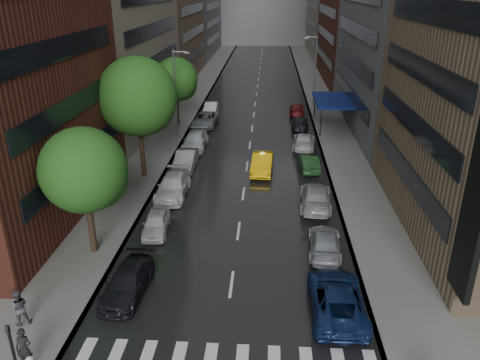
{
  "coord_description": "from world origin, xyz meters",
  "views": [
    {
      "loc": [
        1.77,
        -17.3,
        15.16
      ],
      "look_at": [
        0.0,
        11.62,
        3.0
      ],
      "focal_mm": 35.0,
      "sensor_mm": 36.0,
      "label": 1
    }
  ],
  "objects": [
    {
      "name": "ground",
      "position": [
        0.0,
        0.0,
        0.0
      ],
      "size": [
        220.0,
        220.0,
        0.0
      ],
      "primitive_type": "plane",
      "color": "gray",
      "rests_on": "ground"
    },
    {
      "name": "road",
      "position": [
        0.0,
        50.0,
        0.01
      ],
      "size": [
        14.0,
        140.0,
        0.01
      ],
      "primitive_type": "cube",
      "color": "black",
      "rests_on": "ground"
    },
    {
      "name": "sidewalk_left",
      "position": [
        -9.0,
        50.0,
        0.07
      ],
      "size": [
        4.0,
        140.0,
        0.15
      ],
      "primitive_type": "cube",
      "color": "gray",
      "rests_on": "ground"
    },
    {
      "name": "sidewalk_right",
      "position": [
        9.0,
        50.0,
        0.07
      ],
      "size": [
        4.0,
        140.0,
        0.15
      ],
      "primitive_type": "cube",
      "color": "gray",
      "rests_on": "ground"
    },
    {
      "name": "tree_near",
      "position": [
        -8.6,
        6.75,
        5.41
      ],
      "size": [
        4.96,
        4.96,
        7.91
      ],
      "color": "#382619",
      "rests_on": "ground"
    },
    {
      "name": "tree_mid",
      "position": [
        -8.6,
        18.86,
        6.91
      ],
      "size": [
        6.33,
        6.33,
        10.09
      ],
      "color": "#382619",
      "rests_on": "ground"
    },
    {
      "name": "tree_far",
      "position": [
        -8.6,
        34.54,
        5.34
      ],
      "size": [
        4.9,
        4.9,
        7.82
      ],
      "color": "#382619",
      "rests_on": "ground"
    },
    {
      "name": "taxi",
      "position": [
        1.38,
        20.75,
        0.82
      ],
      "size": [
        2.0,
        5.05,
        1.64
      ],
      "primitive_type": "imported",
      "rotation": [
        0.0,
        0.0,
        -0.05
      ],
      "color": "yellow",
      "rests_on": "ground"
    },
    {
      "name": "parked_cars_left",
      "position": [
        -5.4,
        22.5,
        0.75
      ],
      "size": [
        2.91,
        41.86,
        1.59
      ],
      "color": "black",
      "rests_on": "ground"
    },
    {
      "name": "parked_cars_right",
      "position": [
        5.4,
        18.7,
        0.73
      ],
      "size": [
        2.64,
        43.8,
        1.58
      ],
      "color": "#10224F",
      "rests_on": "ground"
    },
    {
      "name": "ped_bag_walker",
      "position": [
        -8.18,
        -2.6,
        1.07
      ],
      "size": [
        0.71,
        0.5,
        1.89
      ],
      "color": "black",
      "rests_on": "sidewalk_left"
    },
    {
      "name": "ped_black_umbrella",
      "position": [
        -9.75,
        -0.01,
        1.38
      ],
      "size": [
        1.16,
        1.09,
        2.09
      ],
      "color": "#49484C",
      "rests_on": "sidewalk_left"
    },
    {
      "name": "traffic_light",
      "position": [
        -7.6,
        -4.14,
        2.23
      ],
      "size": [
        0.18,
        0.15,
        3.45
      ],
      "color": "black",
      "rests_on": "sidewalk_left"
    },
    {
      "name": "street_lamp_left",
      "position": [
        -7.72,
        30.0,
        4.89
      ],
      "size": [
        1.74,
        0.22,
        9.0
      ],
      "color": "gray",
      "rests_on": "sidewalk_left"
    },
    {
      "name": "street_lamp_right",
      "position": [
        7.72,
        45.0,
        4.89
      ],
      "size": [
        1.74,
        0.22,
        9.0
      ],
      "color": "gray",
      "rests_on": "sidewalk_right"
    },
    {
      "name": "awning",
      "position": [
        8.98,
        35.0,
        3.13
      ],
      "size": [
        4.0,
        8.0,
        3.12
      ],
      "color": "navy",
      "rests_on": "sidewalk_right"
    }
  ]
}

